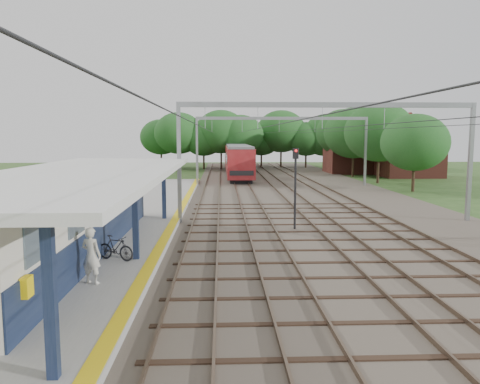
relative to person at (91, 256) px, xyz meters
name	(u,v)px	position (x,y,z in m)	size (l,w,h in m)	color
ground	(320,328)	(6.77, -2.97, -1.27)	(160.00, 160.00, 0.00)	#2D4C1E
ballast_bed	(294,192)	(10.77, 27.03, -1.22)	(18.00, 90.00, 0.10)	#473D33
platform	(133,225)	(-0.73, 11.03, -1.10)	(5.00, 52.00, 0.35)	gray
yellow_stripe	(174,221)	(1.52, 11.03, -0.92)	(0.45, 52.00, 0.01)	yellow
station_building	(65,212)	(-2.10, 4.03, 0.77)	(3.41, 18.00, 3.40)	beige
canopy	(84,174)	(-1.00, 3.03, 2.37)	(6.40, 20.00, 3.44)	#111C37
rail_tracks	(267,191)	(8.27, 27.03, -1.10)	(11.80, 88.00, 0.15)	brown
catenary_system	(297,131)	(10.16, 22.32, 4.24)	(17.22, 88.00, 7.00)	gray
tree_band	(265,137)	(10.62, 54.16, 3.65)	(31.72, 30.88, 8.82)	#382619
house_near	(409,153)	(27.77, 43.03, 1.72)	(7.00, 6.12, 7.89)	brown
house_far	(356,150)	(22.77, 49.03, 1.96)	(8.00, 6.12, 8.66)	brown
person	(91,256)	(0.00, 0.00, 0.00)	(0.67, 0.44, 1.84)	beige
bicycle	(116,248)	(0.13, 2.86, -0.44)	(0.45, 1.59, 0.96)	black
train	(236,157)	(6.27, 51.62, 0.90)	(2.97, 36.97, 3.90)	black
signal_post	(295,179)	(8.12, 9.87, 1.54)	(0.34, 0.30, 4.44)	black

